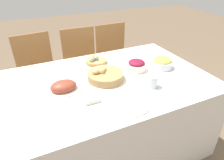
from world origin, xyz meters
The scene contains 16 objects.
ground_plane centered at (0.00, 0.00, 0.00)m, with size 12.00×12.00×0.00m, color brown.
dining_table centered at (0.00, 0.00, 0.38)m, with size 1.71×1.13×0.77m.
chair_far_right centered at (0.48, 0.89, 0.50)m, with size 0.43×0.43×0.94m.
chair_far_left centered at (-0.51, 0.89, 0.50)m, with size 0.46×0.46×0.94m.
chair_far_center centered at (0.03, 0.89, 0.50)m, with size 0.43×0.43×0.94m.
bread_basket centered at (-0.03, 0.02, 0.80)m, with size 0.30×0.30×0.11m.
egg_basket centered at (0.01, 0.34, 0.79)m, with size 0.21×0.21×0.08m.
ham_platter centered at (-0.39, -0.01, 0.79)m, with size 0.31×0.22×0.09m.
beet_salad_bowl centered at (0.30, 0.05, 0.81)m, with size 0.18×0.18×0.10m.
pineapple_bowl centered at (0.55, -0.01, 0.82)m, with size 0.20×0.20×0.11m.
dinner_plate centered at (0.00, -0.39, 0.77)m, with size 0.26×0.26×0.01m.
fork centered at (-0.15, -0.39, 0.77)m, with size 0.01×0.18×0.00m.
knife centered at (0.16, -0.39, 0.77)m, with size 0.01×0.18×0.00m.
spoon centered at (0.19, -0.39, 0.77)m, with size 0.01×0.18×0.00m.
drinking_cup centered at (0.27, -0.25, 0.81)m, with size 0.08×0.08×0.10m.
butter_dish centered at (-0.24, -0.24, 0.78)m, with size 0.11×0.07×0.03m.
Camera 1 is at (-0.59, -1.34, 1.62)m, focal length 32.00 mm.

